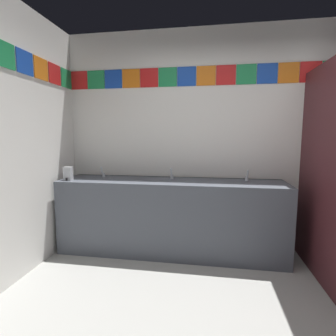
# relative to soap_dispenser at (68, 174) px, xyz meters

# --- Properties ---
(wall_back) EXTENTS (4.20, 0.09, 2.68)m
(wall_back) POSITION_rel_soap_dispenser_xyz_m (1.93, 0.50, 0.39)
(wall_back) COLOR white
(wall_back) RESTS_ON ground_plane
(vanity_counter) EXTENTS (2.63, 0.58, 0.87)m
(vanity_counter) POSITION_rel_soap_dispenser_xyz_m (1.20, 0.17, -0.50)
(vanity_counter) COLOR #4C515B
(vanity_counter) RESTS_ON ground_plane
(faucet_left) EXTENTS (0.04, 0.10, 0.14)m
(faucet_left) POSITION_rel_soap_dispenser_xyz_m (0.32, 0.26, -0.03)
(faucet_left) COLOR silver
(faucet_left) RESTS_ON vanity_counter
(faucet_center) EXTENTS (0.04, 0.10, 0.14)m
(faucet_center) POSITION_rel_soap_dispenser_xyz_m (1.20, 0.26, -0.03)
(faucet_center) COLOR silver
(faucet_center) RESTS_ON vanity_counter
(faucet_right) EXTENTS (0.04, 0.10, 0.14)m
(faucet_right) POSITION_rel_soap_dispenser_xyz_m (2.07, 0.26, -0.03)
(faucet_right) COLOR silver
(faucet_right) RESTS_ON vanity_counter
(soap_dispenser) EXTENTS (0.09, 0.09, 0.16)m
(soap_dispenser) POSITION_rel_soap_dispenser_xyz_m (0.00, 0.00, 0.00)
(soap_dispenser) COLOR #B7BABF
(soap_dispenser) RESTS_ON vanity_counter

